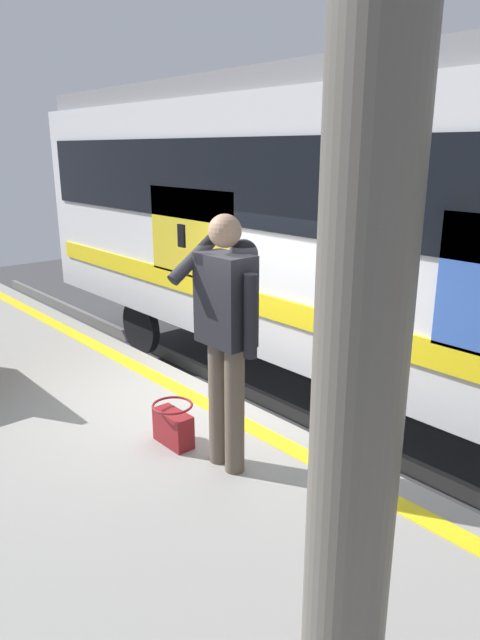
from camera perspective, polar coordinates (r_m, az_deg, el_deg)
name	(u,v)px	position (r m, az deg, el deg)	size (l,w,h in m)	color
ground_plane	(233,480)	(5.81, -0.73, -15.75)	(24.39, 24.39, 0.00)	#3D3D3F
platform	(11,533)	(4.71, -21.98, -19.16)	(14.75, 4.23, 0.91)	gray
safety_line	(207,404)	(5.20, -3.31, -8.40)	(14.45, 0.16, 0.01)	yellow
track_rail_near	(327,428)	(6.65, 8.74, -10.67)	(19.17, 0.08, 0.16)	slate
track_rail_far	(400,394)	(7.71, 15.72, -7.13)	(19.17, 0.08, 0.16)	slate
train_carriage	(406,219)	(6.32, 16.33, 9.68)	(11.34, 2.73, 3.75)	silver
passenger	(227,324)	(3.85, -1.34, -0.37)	(0.57, 0.55, 1.82)	brown
handbag	(173,425)	(4.51, -6.72, -10.44)	(0.35, 0.32, 0.34)	maroon
station_column	(368,243)	(1.80, 12.71, 7.52)	(0.31, 0.31, 3.88)	#59544C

